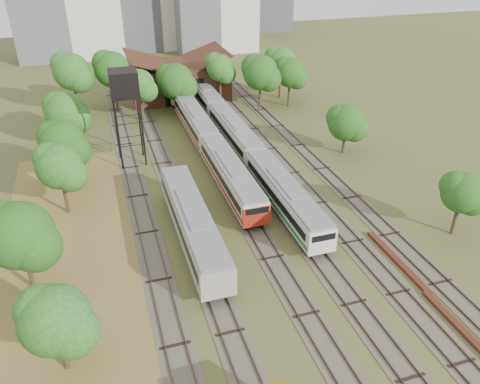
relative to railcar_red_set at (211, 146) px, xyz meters
name	(u,v)px	position (x,y,z in m)	size (l,w,h in m)	color
ground	(351,340)	(2.00, -31.77, -1.80)	(240.00, 240.00, 0.00)	#475123
dry_grass_patch	(84,317)	(-16.00, -23.77, -1.78)	(14.00, 60.00, 0.04)	brown
tracks	(237,181)	(1.33, -6.77, -1.76)	(24.60, 80.00, 0.19)	#4C473D
railcar_red_set	(211,146)	(0.00, 0.00, 0.00)	(2.75, 34.58, 3.40)	black
railcar_green_set	(235,133)	(4.00, 3.04, -0.04)	(2.69, 52.07, 3.32)	black
railcar_rear	(171,84)	(0.00, 27.25, 0.09)	(2.90, 16.08, 3.58)	black
old_grey_coach	(193,224)	(-6.00, -16.77, 0.16)	(2.90, 18.00, 3.59)	black
water_tower	(124,86)	(-9.46, 2.17, 7.82)	(3.30, 3.30, 11.40)	black
rail_pile_near	(463,331)	(10.00, -33.58, -1.65)	(0.57, 8.58, 0.29)	#502616
rail_pile_far	(397,261)	(10.20, -25.14, -1.65)	(0.55, 8.84, 0.29)	#502616
maintenance_shed	(178,79)	(1.00, 26.20, 1.12)	(16.45, 11.55, 7.58)	#321A12
tree_band_left	(53,192)	(-17.59, -12.51, 3.15)	(8.43, 51.60, 7.75)	#382616
tree_band_far	(182,73)	(0.48, 18.93, 4.12)	(38.20, 10.31, 9.62)	#382616
tree_band_right	(336,109)	(17.01, -0.02, 2.93)	(5.22, 42.61, 7.82)	#382616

